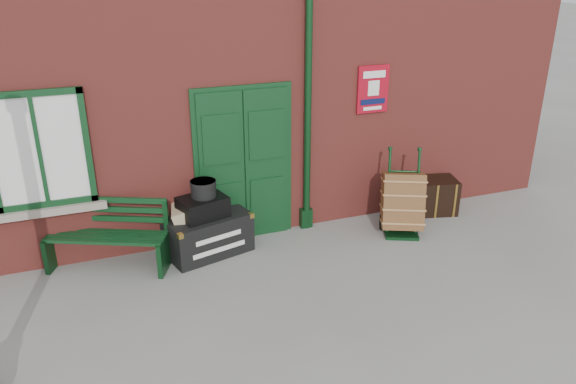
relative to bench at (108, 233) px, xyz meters
name	(u,v)px	position (x,y,z in m)	size (l,w,h in m)	color
ground	(301,281)	(2.24, -1.28, -0.49)	(80.00, 80.00, 0.00)	gray
station_building	(225,66)	(2.24, 2.22, 1.67)	(10.30, 4.30, 4.36)	#963830
bench	(108,233)	(0.00, 0.00, 0.00)	(1.63, 1.09, 0.97)	#0E3518
houdini_trunk	(208,234)	(1.31, -0.11, -0.20)	(1.13, 0.62, 0.57)	black
strongbox	(203,207)	(1.26, -0.11, 0.22)	(0.62, 0.45, 0.28)	black
hatbox	(203,189)	(1.29, -0.08, 0.47)	(0.34, 0.34, 0.23)	black
suitcase_back	(187,229)	(1.04, -0.03, -0.12)	(0.20, 0.50, 0.70)	tan
suitcase_front	(200,231)	(1.22, -0.03, -0.17)	(0.18, 0.45, 0.60)	tan
porter_trolley	(402,202)	(4.18, -0.47, -0.01)	(0.82, 0.84, 1.24)	black
dark_trunk	(431,196)	(4.99, -0.03, -0.21)	(0.78, 0.51, 0.56)	black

